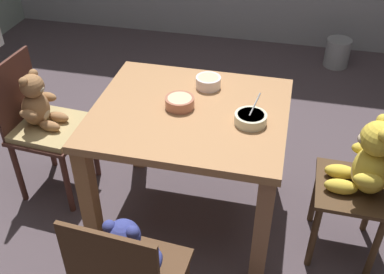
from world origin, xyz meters
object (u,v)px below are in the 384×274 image
teddy_chair_near_left (41,117)px  dining_table (190,132)px  teddy_chair_near_front (128,267)px  metal_pail (337,53)px  porridge_bowl_terracotta_center (180,102)px  teddy_chair_near_right (368,169)px  porridge_bowl_cream_near_right (251,118)px  porridge_bowl_white_far_center (208,82)px

teddy_chair_near_left → dining_table: bearing=0.8°
dining_table → teddy_chair_near_front: teddy_chair_near_front is taller
teddy_chair_near_left → metal_pail: bearing=53.8°
dining_table → porridge_bowl_terracotta_center: (-0.06, 0.01, 0.17)m
porridge_bowl_terracotta_center → metal_pail: bearing=66.2°
teddy_chair_near_right → dining_table: bearing=-2.6°
teddy_chair_near_front → porridge_bowl_cream_near_right: size_ratio=5.24×
teddy_chair_near_right → teddy_chair_near_left: size_ratio=1.01×
porridge_bowl_cream_near_right → metal_pail: (0.57, 2.20, -0.64)m
teddy_chair_near_right → porridge_bowl_white_far_center: bearing=-18.3°
porridge_bowl_white_far_center → metal_pail: bearing=66.2°
dining_table → teddy_chair_near_left: 0.90m
porridge_bowl_white_far_center → porridge_bowl_terracotta_center: 0.25m
teddy_chair_near_right → metal_pail: (-0.02, 2.21, -0.44)m
teddy_chair_near_left → porridge_bowl_cream_near_right: 1.24m
teddy_chair_near_front → teddy_chair_near_left: bearing=47.5°
porridge_bowl_white_far_center → porridge_bowl_terracotta_center: size_ratio=0.91×
teddy_chair_near_right → teddy_chair_near_front: bearing=40.3°
porridge_bowl_white_far_center → porridge_bowl_cream_near_right: porridge_bowl_cream_near_right is taller
dining_table → teddy_chair_near_left: size_ratio=1.13×
dining_table → teddy_chair_near_right: size_ratio=1.12×
teddy_chair_near_right → porridge_bowl_white_far_center: size_ratio=6.47×
teddy_chair_near_left → teddy_chair_near_right: bearing=0.6°
teddy_chair_near_front → porridge_bowl_white_far_center: bearing=-1.2°
teddy_chair_near_left → porridge_bowl_white_far_center: 1.00m
dining_table → teddy_chair_near_front: 0.84m
dining_table → metal_pail: dining_table is taller
dining_table → porridge_bowl_white_far_center: (0.05, 0.24, 0.17)m
teddy_chair_near_right → porridge_bowl_terracotta_center: teddy_chair_near_right is taller
teddy_chair_near_right → teddy_chair_near_front: size_ratio=1.02×
porridge_bowl_cream_near_right → porridge_bowl_white_far_center: bearing=132.6°
dining_table → porridge_bowl_cream_near_right: porridge_bowl_cream_near_right is taller
dining_table → teddy_chair_near_right: teddy_chair_near_right is taller
teddy_chair_near_front → metal_pail: teddy_chair_near_front is taller
teddy_chair_near_front → teddy_chair_near_left: size_ratio=0.99×
teddy_chair_near_left → porridge_bowl_terracotta_center: size_ratio=5.84×
teddy_chair_near_front → porridge_bowl_terracotta_center: teddy_chair_near_front is taller
porridge_bowl_white_far_center → porridge_bowl_cream_near_right: bearing=-47.4°
teddy_chair_near_right → porridge_bowl_white_far_center: teddy_chair_near_right is taller
porridge_bowl_white_far_center → teddy_chair_near_left: bearing=-168.7°
teddy_chair_near_left → porridge_bowl_white_far_center: bearing=15.5°
porridge_bowl_cream_near_right → dining_table: bearing=171.3°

